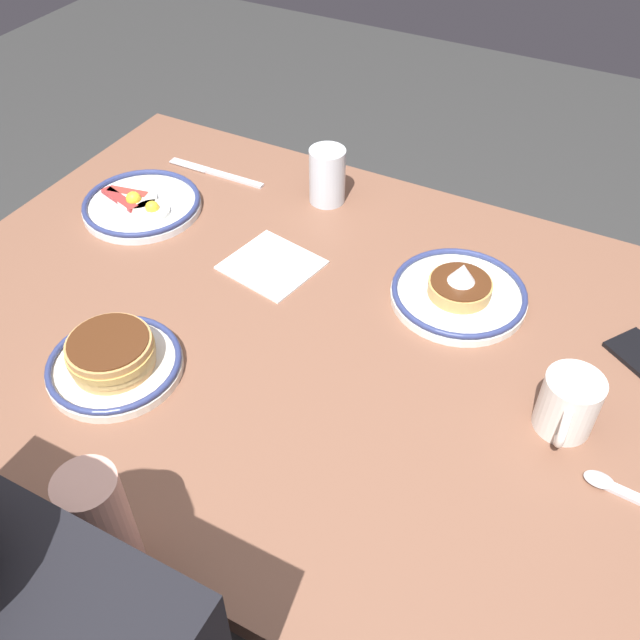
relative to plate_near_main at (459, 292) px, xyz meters
name	(u,v)px	position (x,y,z in m)	size (l,w,h in m)	color
ground_plane	(315,553)	(0.19, 0.17, -0.77)	(6.00, 6.00, 0.00)	#333332
dining_table	(313,357)	(0.19, 0.17, -0.09)	(1.33, 0.93, 0.75)	brown
plate_near_main	(459,292)	(0.00, 0.00, 0.00)	(0.23, 0.23, 0.08)	white
plate_center_pancakes	(142,204)	(0.63, 0.04, 0.00)	(0.23, 0.23, 0.04)	silver
plate_far_companion	(113,360)	(0.40, 0.39, 0.01)	(0.20, 0.20, 0.06)	silver
coffee_mug	(568,404)	(-0.22, 0.19, 0.03)	(0.08, 0.11, 0.09)	white
drinking_glass	(327,178)	(0.33, -0.16, 0.03)	(0.07, 0.07, 0.11)	silver
paper_napkin	(272,265)	(0.32, 0.07, -0.01)	(0.15, 0.14, 0.00)	white
butter_knife	(216,173)	(0.58, -0.14, -0.01)	(0.22, 0.02, 0.01)	silver
tea_spoon	(634,497)	(-0.33, 0.26, -0.01)	(0.19, 0.03, 0.01)	silver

